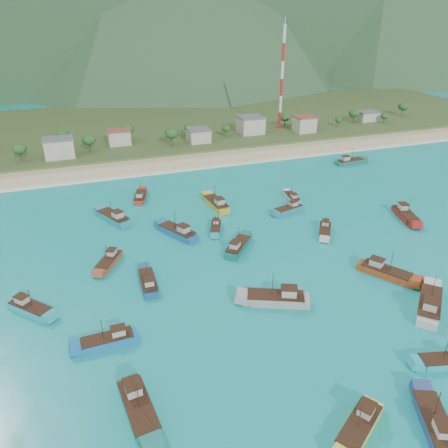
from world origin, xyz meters
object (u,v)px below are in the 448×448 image
object	(u,v)px
boat_13	(447,362)
boat_26	(109,262)
boat_11	(385,272)
boat_20	(30,309)
boat_21	(148,283)
boat_24	(178,232)
boat_5	(325,231)
boat_8	(405,215)
boat_10	(277,299)
boat_15	(350,162)
boat_17	(429,306)
boat_31	(216,228)
boat_16	(109,341)
boat_23	(141,197)
boat_28	(292,198)
boat_27	(359,427)
boat_3	(289,210)
boat_12	(435,424)
boat_29	(138,408)
boat_33	(114,218)
boat_0	(238,247)
radio_tower	(282,79)
boat_18	(216,204)

from	to	relation	value
boat_13	boat_26	world-z (taller)	boat_26
boat_11	boat_20	bearing A→B (deg)	-41.67
boat_21	boat_24	distance (m)	22.93
boat_20	boat_5	bearing A→B (deg)	145.23
boat_26	boat_11	bearing A→B (deg)	-174.18
boat_8	boat_10	world-z (taller)	boat_10
boat_5	boat_15	bearing A→B (deg)	-96.99
boat_10	boat_17	distance (m)	29.06
boat_17	boat_31	world-z (taller)	boat_17
boat_16	boat_15	bearing A→B (deg)	-56.02
boat_15	boat_26	world-z (taller)	boat_15
boat_23	boat_28	xyz separation A→B (m)	(43.24, -15.74, -0.15)
boat_15	boat_27	size ratio (longest dim) A/B	1.10
boat_3	boat_31	size ratio (longest dim) A/B	1.14
boat_17	boat_20	world-z (taller)	boat_17
boat_11	boat_12	xyz separation A→B (m)	(-18.40, -34.17, -0.07)
boat_11	boat_29	xyz separation A→B (m)	(-56.32, -17.71, 0.02)
boat_17	boat_23	world-z (taller)	boat_17
boat_16	boat_24	size ratio (longest dim) A/B	0.83
boat_26	boat_33	bearing A→B (deg)	-69.49
boat_8	boat_16	bearing A→B (deg)	32.89
boat_11	boat_23	bearing A→B (deg)	-86.75
boat_21	boat_0	bearing A→B (deg)	21.65
boat_17	boat_31	size ratio (longest dim) A/B	1.38
boat_3	boat_29	xyz separation A→B (m)	(-52.22, -54.73, 0.26)
boat_0	boat_16	world-z (taller)	boat_0
boat_5	boat_33	size ratio (longest dim) A/B	0.74
boat_26	boat_5	bearing A→B (deg)	-153.00
radio_tower	boat_23	xyz separation A→B (m)	(-75.78, -59.54, -23.25)
boat_18	boat_23	xyz separation A→B (m)	(-19.81, 13.34, -0.22)
boat_0	boat_27	xyz separation A→B (m)	(-2.49, -52.25, -0.02)
boat_27	boat_31	bearing A→B (deg)	-33.35
boat_0	boat_15	bearing A→B (deg)	77.71
boat_20	boat_11	bearing A→B (deg)	127.55
boat_8	boat_33	world-z (taller)	boat_33
boat_15	boat_24	world-z (taller)	boat_24
boat_26	boat_28	distance (m)	59.79
boat_0	boat_15	distance (m)	78.00
boat_8	boat_18	world-z (taller)	boat_18
boat_8	boat_15	bearing A→B (deg)	-89.09
boat_20	boat_33	world-z (taller)	boat_33
boat_29	boat_5	bearing A→B (deg)	-150.20
boat_17	boat_21	world-z (taller)	boat_17
boat_12	boat_10	bearing A→B (deg)	127.60
radio_tower	boat_0	bearing A→B (deg)	-121.02
boat_24	boat_28	distance (m)	40.03
boat_20	boat_21	distance (m)	22.89
boat_5	boat_28	xyz separation A→B (m)	(2.27, 22.45, -0.09)
boat_12	radio_tower	bearing A→B (deg)	95.55
boat_13	boat_15	xyz separation A→B (m)	(44.64, 92.82, 0.18)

